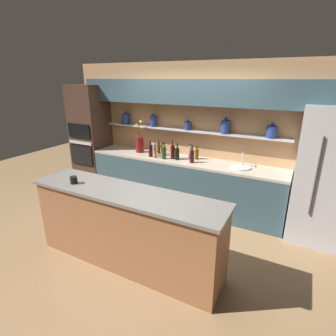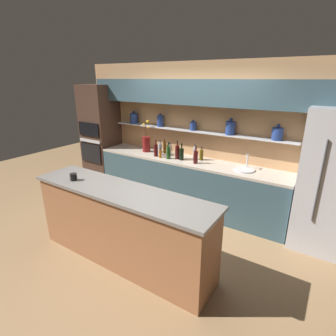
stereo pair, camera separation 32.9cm
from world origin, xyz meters
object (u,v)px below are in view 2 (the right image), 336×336
Objects in this scene: bottle_oil_0 at (168,149)px; bottle_sauce_8 at (160,154)px; bottle_spirit_4 at (195,153)px; coffee_mug at (73,177)px; bottle_spirit_7 at (165,147)px; bottle_wine_1 at (196,157)px; bottle_wine_9 at (156,150)px; sink_fixture at (244,169)px; bottle_spirit_3 at (170,150)px; bottle_wine_10 at (182,154)px; bottle_spirit_5 at (160,149)px; bottle_oil_11 at (201,155)px; oven_tower at (101,136)px; bottle_wine_6 at (168,153)px; bottle_wine_2 at (177,152)px; refrigerator at (333,183)px; flower_vase at (146,143)px.

bottle_oil_0 is 0.34m from bottle_sauce_8.
coffee_mug is (-0.77, -2.02, 0.03)m from bottle_spirit_4.
bottle_sauce_8 is (0.11, -0.31, -0.04)m from bottle_spirit_7.
bottle_wine_9 reaches higher than bottle_wine_1.
bottle_wine_1 is 1.11× the size of bottle_spirit_7.
sink_fixture is 1.37× the size of bottle_spirit_3.
bottle_spirit_4 is 0.90× the size of bottle_wine_10.
bottle_spirit_7 is at bearing 80.79° from bottle_spirit_5.
bottle_wine_9 is (-0.71, -0.21, 0.00)m from bottle_spirit_4.
bottle_oil_0 is 1.17× the size of bottle_sauce_8.
sink_fixture is at bearing -7.77° from bottle_oil_11.
bottle_spirit_7 is at bearing 175.24° from sink_fixture.
bottle_oil_11 is at bearing 90.63° from bottle_wine_1.
oven_tower is at bearing 175.71° from bottle_wine_9.
bottle_wine_6 is at bearing -56.01° from bottle_oil_0.
bottle_oil_11 is at bearing -3.93° from bottle_oil_0.
bottle_wine_2 reaches higher than bottle_wine_9.
bottle_spirit_3 is at bearing -176.89° from bottle_spirit_4.
coffee_mug is (-0.89, -1.82, 0.03)m from bottle_wine_1.
bottle_wine_1 is 0.40m from bottle_wine_2.
bottle_oil_11 is (0.40, 0.18, -0.03)m from bottle_wine_2.
bottle_spirit_4 is (-0.94, 0.08, 0.09)m from sink_fixture.
oven_tower reaches higher than bottle_spirit_4.
oven_tower is 7.28× the size of bottle_wine_10.
bottle_spirit_5 is at bearing 171.37° from bottle_wine_1.
refrigerator reaches higher than bottle_wine_9.
bottle_wine_10 is 1.24× the size of bottle_oil_11.
bottle_oil_11 is at bearing 31.42° from bottle_wine_10.
bottle_spirit_3 is at bearing 1.98° from oven_tower.
bottle_sauce_8 is at bearing -23.80° from flower_vase.
bottle_spirit_3 is 1.00× the size of bottle_oil_11.
bottle_wine_6 is (-1.36, -0.14, 0.09)m from sink_fixture.
oven_tower is 2.41m from bottle_oil_11.
bottle_spirit_7 is 0.33m from bottle_sauce_8.
bottle_sauce_8 is (-0.58, -0.26, -0.04)m from bottle_spirit_4.
bottle_sauce_8 is at bearing -166.89° from bottle_wine_6.
sink_fixture is at bearing 3.09° from bottle_wine_2.
bottle_wine_9 is at bearing -25.19° from flower_vase.
bottle_sauce_8 is 0.75m from bottle_oil_11.
bottle_oil_11 is at bearing 66.60° from coffee_mug.
bottle_spirit_4 reaches higher than bottle_sauce_8.
bottle_oil_0 is 0.76× the size of bottle_spirit_7.
bottle_wine_1 is at bearing 63.98° from coffee_mug.
bottle_wine_9 is at bearing -173.80° from bottle_wine_10.
bottle_wine_1 reaches higher than bottle_oil_0.
bottle_wine_2 is 0.10m from bottle_wine_10.
sink_fixture is 0.94m from bottle_spirit_4.
refrigerator reaches higher than bottle_spirit_5.
bottle_spirit_4 is 0.48m from bottle_wine_6.
bottle_oil_0 is 0.18m from bottle_spirit_5.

